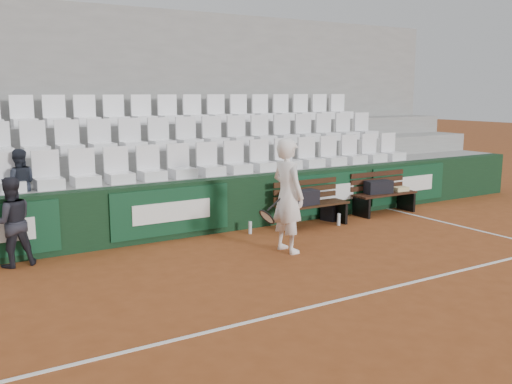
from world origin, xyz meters
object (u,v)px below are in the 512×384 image
Objects in this scene: sports_bag_left at (302,198)px; sports_bag_right at (378,187)px; water_bottle_near at (250,228)px; spectator_c at (17,156)px; bench_left at (313,215)px; bench_right at (384,203)px; tennis_player at (288,196)px; ball_kid at (11,222)px; water_bottle_far at (339,219)px; sports_bag_ground at (334,212)px.

sports_bag_left reaches higher than sports_bag_right.
water_bottle_near is 0.20× the size of spectator_c.
bench_right is (2.03, 0.14, 0.00)m from bench_left.
sports_bag_right is at bearing 1.04° from water_bottle_near.
water_bottle_near is at bearing 174.24° from spectator_c.
tennis_player is at bearing -157.34° from sports_bag_right.
ball_kid is (-7.26, 0.10, 0.09)m from sports_bag_right.
sports_bag_right is 2.46× the size of water_bottle_far.
sports_bag_ground is at bearing 15.93° from sports_bag_left.
water_bottle_near is at bearing 169.72° from water_bottle_far.
ball_kid is at bearing 177.21° from bench_left.
sports_bag_left is at bearing -174.72° from sports_bag_right.
sports_bag_right is 0.31× the size of tennis_player.
sports_bag_ground is 2.21× the size of water_bottle_near.
sports_bag_right reaches higher than bench_left.
sports_bag_left reaches higher than water_bottle_near.
ball_kid is 1.20× the size of spectator_c.
bench_right reaches higher than water_bottle_far.
water_bottle_far is 0.13× the size of tennis_player.
sports_bag_left is 0.91m from water_bottle_far.
sports_bag_ground reaches higher than water_bottle_near.
sports_bag_ground is 0.45× the size of spectator_c.
spectator_c is (-3.76, 0.99, 1.45)m from water_bottle_near.
bench_right is at bearing -10.73° from sports_bag_right.
tennis_player is 4.23m from ball_kid.
water_bottle_far is 5.92m from spectator_c.
sports_bag_left is 2.82× the size of water_bottle_near.
bench_right is 0.40m from sports_bag_right.
spectator_c is (-4.84, 1.13, 0.97)m from sports_bag_left.
water_bottle_far is 0.18× the size of ball_kid.
water_bottle_near is at bearing 175.46° from bench_left.
bench_left is at bearing 176.85° from spectator_c.
spectator_c reaches higher than tennis_player.
tennis_player is 4.39m from spectator_c.
water_bottle_near is (-1.07, 0.14, -0.47)m from sports_bag_left.
sports_bag_left is 1.18m from water_bottle_near.
ball_kid is 1.25m from spectator_c.
sports_bag_left is 1.12× the size of sports_bag_right.
sports_bag_right reaches higher than sports_bag_ground.
ball_kid is (-6.13, 0.01, 0.52)m from sports_bag_ground.
sports_bag_left is at bearing -173.25° from bench_left.
ball_kid reaches higher than bench_right.
bench_right is 0.81× the size of tennis_player.
sports_bag_left is at bearing 171.78° from ball_kid.
sports_bag_left is at bearing 175.81° from spectator_c.
ball_kid reaches higher than sports_bag_right.
tennis_player is 1.64× the size of spectator_c.
spectator_c is at bearing 165.32° from water_bottle_near.
tennis_player reaches higher than sports_bag_right.
sports_bag_right is 7.26m from ball_kid.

